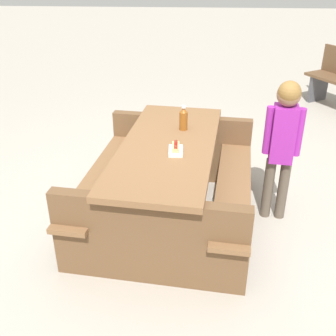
# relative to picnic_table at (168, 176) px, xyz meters

# --- Properties ---
(ground_plane) EXTENTS (30.00, 30.00, 0.00)m
(ground_plane) POSITION_rel_picnic_table_xyz_m (0.00, 0.00, -0.44)
(ground_plane) COLOR #ADA599
(ground_plane) RESTS_ON ground
(picnic_table) EXTENTS (1.95, 1.59, 0.75)m
(picnic_table) POSITION_rel_picnic_table_xyz_m (0.00, 0.00, 0.00)
(picnic_table) COLOR brown
(picnic_table) RESTS_ON ground
(soda_bottle) EXTENTS (0.07, 0.07, 0.22)m
(soda_bottle) POSITION_rel_picnic_table_xyz_m (-0.31, 0.12, 0.41)
(soda_bottle) COLOR brown
(soda_bottle) RESTS_ON picnic_table
(hotdog_tray) EXTENTS (0.18, 0.12, 0.08)m
(hotdog_tray) POSITION_rel_picnic_table_xyz_m (0.16, 0.07, 0.34)
(hotdog_tray) COLOR white
(hotdog_tray) RESTS_ON picnic_table
(child_in_coat) EXTENTS (0.20, 0.31, 1.27)m
(child_in_coat) POSITION_rel_picnic_table_xyz_m (-0.11, 0.95, 0.37)
(child_in_coat) COLOR brown
(child_in_coat) RESTS_ON ground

